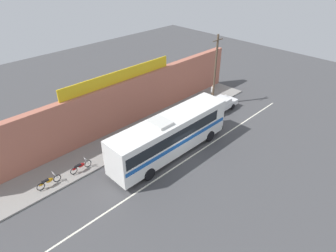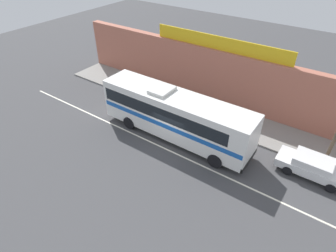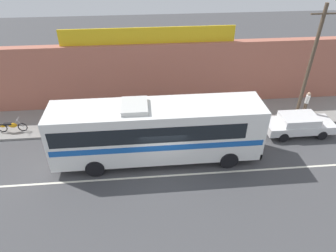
% 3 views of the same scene
% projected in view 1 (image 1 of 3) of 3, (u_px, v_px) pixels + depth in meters
% --- Properties ---
extents(ground_plane, '(70.00, 70.00, 0.00)m').
position_uv_depth(ground_plane, '(179.00, 156.00, 25.16)').
color(ground_plane, '#444447').
extents(sidewalk_slab, '(30.00, 3.60, 0.14)m').
position_uv_depth(sidewalk_slab, '(140.00, 132.00, 28.26)').
color(sidewalk_slab, gray).
rests_on(sidewalk_slab, ground_plane).
extents(storefront_facade, '(30.00, 0.70, 4.80)m').
position_uv_depth(storefront_facade, '(125.00, 104.00, 28.33)').
color(storefront_facade, '#B26651').
rests_on(storefront_facade, ground_plane).
extents(storefront_billboard, '(12.02, 0.12, 1.10)m').
position_uv_depth(storefront_billboard, '(119.00, 76.00, 26.56)').
color(storefront_billboard, gold).
rests_on(storefront_billboard, storefront_facade).
extents(road_center_stripe, '(30.00, 0.14, 0.01)m').
position_uv_depth(road_center_stripe, '(186.00, 160.00, 24.68)').
color(road_center_stripe, silver).
rests_on(road_center_stripe, ground_plane).
extents(intercity_bus, '(11.77, 2.65, 3.78)m').
position_uv_depth(intercity_bus, '(170.00, 134.00, 24.38)').
color(intercity_bus, white).
rests_on(intercity_bus, ground_plane).
extents(parked_car, '(4.44, 1.83, 1.37)m').
position_uv_depth(parked_car, '(220.00, 105.00, 31.78)').
color(parked_car, silver).
rests_on(parked_car, ground_plane).
extents(utility_pole, '(1.60, 0.22, 7.84)m').
position_uv_depth(utility_pole, '(215.00, 70.00, 31.13)').
color(utility_pole, brown).
rests_on(utility_pole, sidewalk_slab).
extents(motorcycle_purple, '(1.91, 0.56, 0.94)m').
position_uv_depth(motorcycle_purple, '(48.00, 181.00, 21.63)').
color(motorcycle_purple, black).
rests_on(motorcycle_purple, sidewalk_slab).
extents(motorcycle_blue, '(1.89, 0.56, 0.94)m').
position_uv_depth(motorcycle_blue, '(80.00, 166.00, 23.12)').
color(motorcycle_blue, black).
rests_on(motorcycle_blue, sidewalk_slab).
extents(pedestrian_far_left, '(0.30, 0.48, 1.65)m').
position_uv_depth(pedestrian_far_left, '(213.00, 91.00, 33.94)').
color(pedestrian_far_left, brown).
rests_on(pedestrian_far_left, sidewalk_slab).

